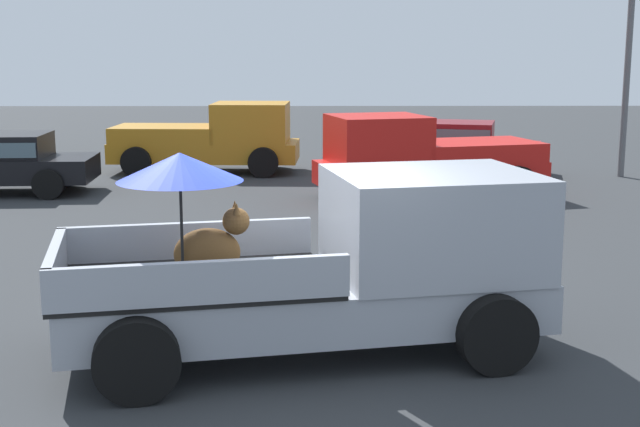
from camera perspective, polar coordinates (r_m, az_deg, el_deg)
ground_plane at (r=9.43m, az=-1.02°, el=-9.05°), size 80.00×80.00×0.00m
pickup_truck_main at (r=9.23m, az=1.59°, el=-3.21°), size 5.32×3.06×2.20m
pickup_truck_red at (r=18.84m, az=6.62°, el=3.63°), size 5.10×3.10×1.80m
pickup_truck_far at (r=22.90m, az=-6.98°, el=4.88°), size 4.88×2.33×1.80m
parked_sedan_far at (r=22.77m, az=8.71°, el=4.47°), size 4.60×2.76×1.33m
motel_sign at (r=23.05m, az=19.60°, el=11.53°), size 1.40×0.16×5.34m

